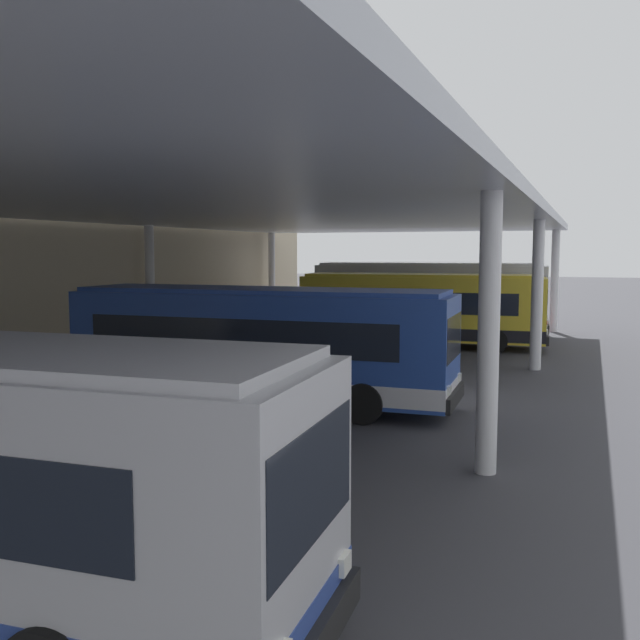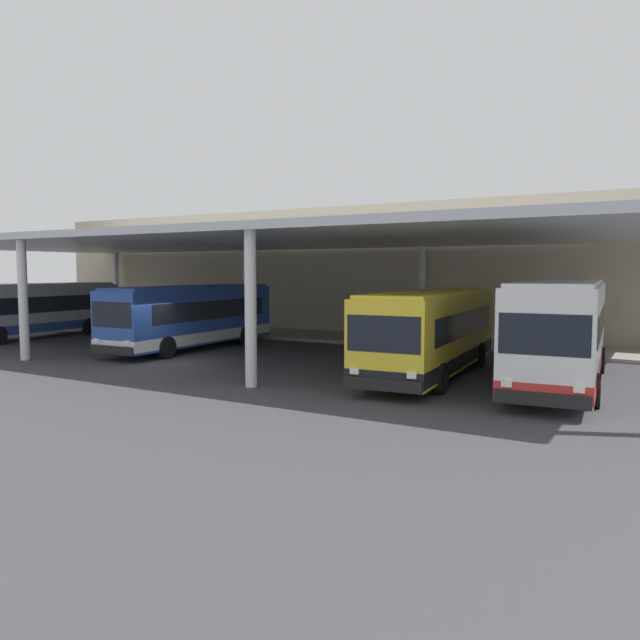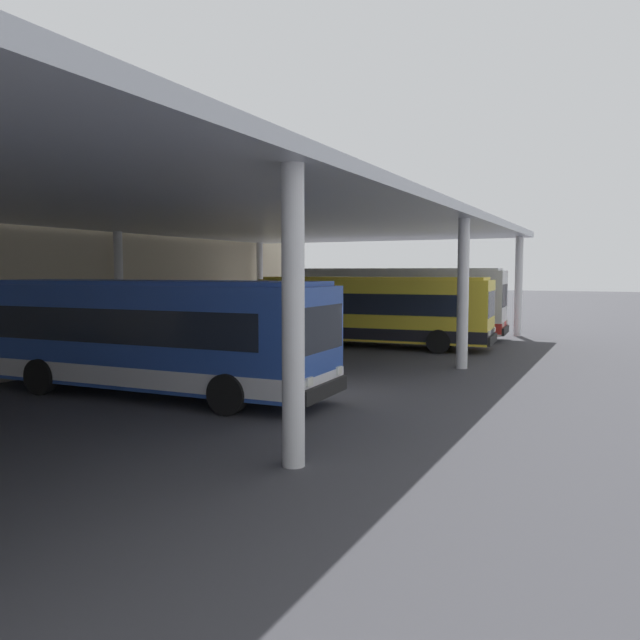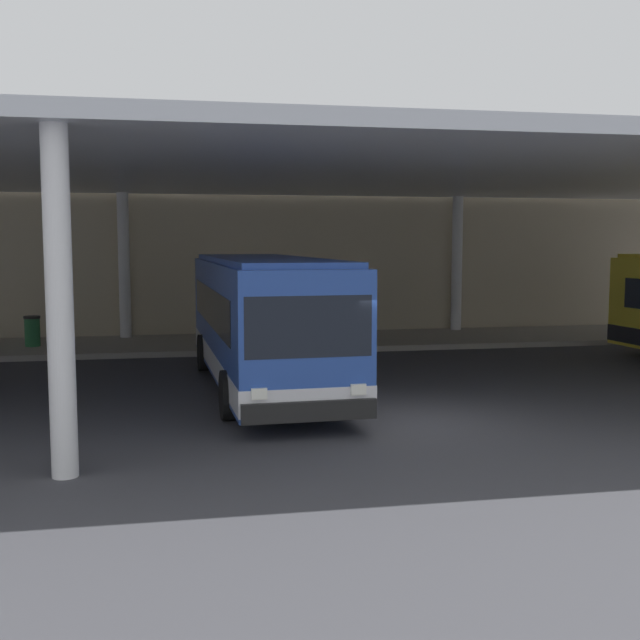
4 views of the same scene
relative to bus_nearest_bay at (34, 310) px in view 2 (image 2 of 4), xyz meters
name	(u,v)px [view 2 (image 2 of 4)]	position (x,y,z in m)	size (l,w,h in m)	color
ground_plane	(170,363)	(13.78, -3.25, -1.66)	(200.00, 200.00, 0.00)	#3D3D42
platform_kerb	(312,335)	(13.78, 8.50, -1.57)	(42.00, 4.50, 0.18)	gray
station_building_facade	(338,270)	(13.78, 11.75, 2.28)	(48.00, 1.60, 7.86)	#C1B293
canopy_shelter	(247,243)	(13.78, 2.25, 3.66)	(40.00, 17.00, 5.55)	silver
bus_nearest_bay	(34,310)	(0.00, 0.00, 0.00)	(3.11, 10.65, 3.17)	#B7B7BC
bus_second_bay	(192,316)	(11.41, 0.80, 0.00)	(3.01, 10.62, 3.17)	#284CA8
bus_middle_bay	(431,332)	(24.46, -0.62, 0.00)	(3.26, 10.68, 3.17)	yellow
bus_far_bay	(561,331)	(28.89, 0.01, 0.19)	(3.33, 11.48, 3.57)	white
bench_waiting	(173,318)	(2.64, 8.57, -0.99)	(1.80, 0.45, 0.92)	#4C515B
trash_bin	(195,320)	(4.79, 8.36, -0.98)	(0.52, 0.52, 0.98)	#236638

